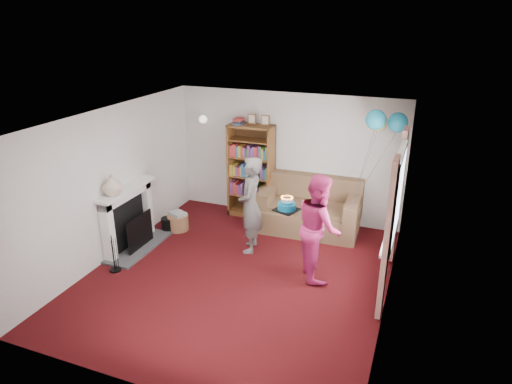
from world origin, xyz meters
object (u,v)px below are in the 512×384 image
at_px(sofa, 310,211).
at_px(birthday_cake, 287,206).
at_px(bookcase, 252,172).
at_px(person_magenta, 319,227).
at_px(person_striped, 250,205).

relative_size(sofa, birthday_cake, 5.57).
height_order(bookcase, sofa, bookcase).
distance_m(person_magenta, birthday_cake, 0.58).
relative_size(sofa, person_striped, 1.11).
bearing_deg(person_striped, birthday_cake, 50.06).
height_order(sofa, person_magenta, person_magenta).
distance_m(sofa, birthday_cake, 1.72).
bearing_deg(birthday_cake, person_striped, 154.27).
bearing_deg(person_magenta, sofa, -8.17).
bearing_deg(birthday_cake, bookcase, 125.91).
distance_m(bookcase, birthday_cake, 2.21).
xyz_separation_m(bookcase, person_magenta, (1.82, -1.81, -0.08)).
relative_size(bookcase, birthday_cake, 6.21).
xyz_separation_m(bookcase, sofa, (1.28, -0.23, -0.55)).
relative_size(person_magenta, birthday_cake, 4.98).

